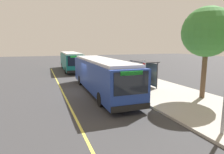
{
  "coord_description": "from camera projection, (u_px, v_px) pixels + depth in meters",
  "views": [
    {
      "loc": [
        16.8,
        -3.9,
        4.14
      ],
      "look_at": [
        2.68,
        1.47,
        1.58
      ],
      "focal_mm": 30.29,
      "sensor_mm": 36.0,
      "label": 1
    }
  ],
  "objects": [
    {
      "name": "pedestrian_commuter",
      "position": [
        124.0,
        74.0,
        20.0
      ],
      "size": [
        0.24,
        0.4,
        1.69
      ],
      "color": "#282D47",
      "rests_on": "sidewalk_curb"
    },
    {
      "name": "sidewalk_curb",
      "position": [
        143.0,
        85.0,
        19.63
      ],
      "size": [
        44.0,
        6.4,
        0.15
      ],
      "primitive_type": "cube",
      "color": "#A8A399",
      "rests_on": "ground_plane"
    },
    {
      "name": "transit_bus_second",
      "position": [
        71.0,
        61.0,
        31.05
      ],
      "size": [
        11.5,
        2.96,
        2.95
      ],
      "color": "#146B66",
      "rests_on": "ground_plane"
    },
    {
      "name": "transit_bus_main",
      "position": [
        101.0,
        74.0,
        16.54
      ],
      "size": [
        12.44,
        2.8,
        2.95
      ],
      "color": "navy",
      "rests_on": "ground_plane"
    },
    {
      "name": "route_sign_post",
      "position": [
        144.0,
        73.0,
        15.19
      ],
      "size": [
        0.44,
        0.08,
        2.8
      ],
      "color": "#333338",
      "rests_on": "sidewalk_curb"
    },
    {
      "name": "bus_shelter",
      "position": [
        144.0,
        68.0,
        18.42
      ],
      "size": [
        2.9,
        1.6,
        2.48
      ],
      "color": "#333338",
      "rests_on": "sidewalk_curb"
    },
    {
      "name": "ground_plane",
      "position": [
        87.0,
        90.0,
        17.54
      ],
      "size": [
        120.0,
        120.0,
        0.0
      ],
      "primitive_type": "plane",
      "color": "#38383A"
    },
    {
      "name": "street_tree_near_shelter",
      "position": [
        207.0,
        32.0,
        13.72
      ],
      "size": [
        3.63,
        3.63,
        6.74
      ],
      "color": "brown",
      "rests_on": "sidewalk_curb"
    },
    {
      "name": "lane_stripe_center",
      "position": [
        63.0,
        92.0,
        16.76
      ],
      "size": [
        36.0,
        0.14,
        0.01
      ],
      "primitive_type": "cube",
      "color": "#E0D64C",
      "rests_on": "ground_plane"
    },
    {
      "name": "waiting_bench",
      "position": [
        144.0,
        81.0,
        18.56
      ],
      "size": [
        1.6,
        0.48,
        0.95
      ],
      "color": "brown",
      "rests_on": "sidewalk_curb"
    }
  ]
}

